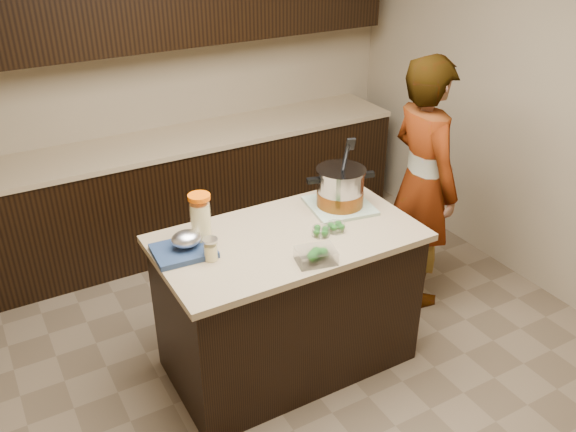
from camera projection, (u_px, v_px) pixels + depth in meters
name	position (u px, v px, depth m)	size (l,w,h in m)	color
ground_plane	(288.00, 360.00, 3.79)	(4.00, 4.00, 0.00)	brown
room_shell	(288.00, 91.00, 2.97)	(4.04, 4.04, 2.72)	tan
back_cabinets	(176.00, 131.00, 4.67)	(3.60, 0.63, 2.33)	black
island	(288.00, 301.00, 3.58)	(1.46, 0.81, 0.90)	black
dish_towel	(340.00, 206.00, 3.65)	(0.36, 0.36, 0.02)	#5E8D62
stock_pot	(340.00, 190.00, 3.60)	(0.41, 0.36, 0.42)	#B7B7BC
lemonade_pitcher	(201.00, 221.00, 3.22)	(0.13, 0.13, 0.29)	#F3E094
mason_jar	(211.00, 250.00, 3.12)	(0.10, 0.10, 0.13)	#F3E094
broccoli_tub_left	(321.00, 232.00, 3.35)	(0.12, 0.12, 0.05)	silver
broccoli_tub_right	(336.00, 227.00, 3.39)	(0.13, 0.13, 0.05)	silver
broccoli_tub_rect	(316.00, 256.00, 3.11)	(0.23, 0.19, 0.07)	silver
blue_tray	(185.00, 246.00, 3.18)	(0.33, 0.27, 0.12)	navy
person	(422.00, 184.00, 4.03)	(0.63, 0.41, 1.72)	gray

